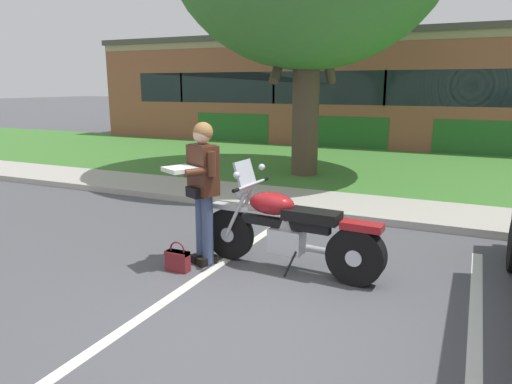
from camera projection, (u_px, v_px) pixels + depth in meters
The scene contains 13 objects.
ground_plane at pixel (287, 308), 4.53m from camera, with size 140.00×140.00×0.00m, color #4C4C51.
curb_strip at pixel (359, 218), 7.39m from camera, with size 60.00×0.20×0.12m, color #ADA89E.
concrete_walk at pixel (370, 207), 8.15m from camera, with size 60.00×1.50×0.08m, color #ADA89E.
grass_lawn at pixel (403, 168), 12.05m from camera, with size 60.00×7.27×0.06m, color #3D752D.
stall_stripe_0 at pixel (196, 280), 5.17m from camera, with size 0.12×4.40×0.01m, color silver.
stall_stripe_1 at pixel (475, 334), 4.04m from camera, with size 0.12×4.40×0.01m, color silver.
motorcycle at pixel (295, 231), 5.32m from camera, with size 2.24×0.82×1.26m.
rider_person at pixel (202, 182), 5.45m from camera, with size 0.59×0.67×1.70m.
handbag at pixel (178, 259), 5.40m from camera, with size 0.28×0.13×0.36m.
hedge_left at pixel (237, 125), 17.73m from camera, with size 2.91×0.90×1.24m.
hedge_center_left at pixel (348, 129), 16.01m from camera, with size 2.83×0.90×1.24m.
hedge_center_right at pixel (486, 134), 14.30m from camera, with size 3.04×0.90×1.24m.
brick_building at pixel (407, 89), 19.97m from camera, with size 22.79×11.68×3.90m.
Camera 1 is at (1.44, -3.92, 2.11)m, focal length 32.71 mm.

